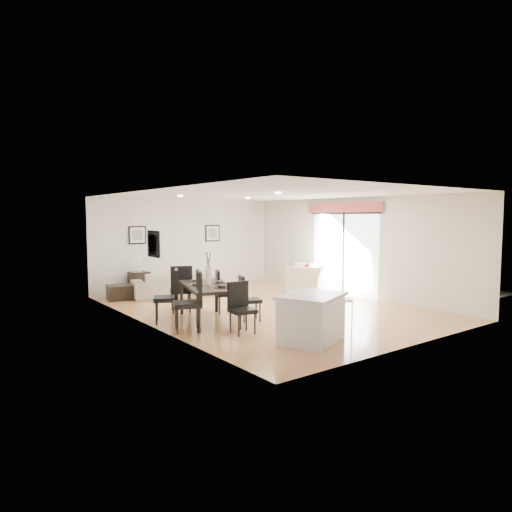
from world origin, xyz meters
TOP-DOWN VIEW (x-y plane):
  - ground at (0.00, 0.00)m, footprint 8.00×8.00m
  - wall_back at (0.00, 4.00)m, footprint 6.00×0.04m
  - wall_front at (0.00, -4.00)m, footprint 6.00×0.04m
  - wall_left at (-3.00, 0.00)m, footprint 0.04×8.00m
  - wall_right at (3.00, 0.00)m, footprint 0.04×8.00m
  - ceiling at (0.00, 0.00)m, footprint 6.00×8.00m
  - sofa at (-1.02, 2.74)m, footprint 2.46×1.40m
  - armchair at (2.34, 1.11)m, footprint 1.60×1.56m
  - courtyard_plant_a at (5.72, -0.39)m, footprint 0.67×0.60m
  - courtyard_plant_b at (5.77, 0.88)m, footprint 0.47×0.47m
  - dining_table at (-1.86, -0.38)m, footprint 1.42×2.04m
  - dining_chair_wnear at (-2.50, -0.89)m, footprint 0.68×0.68m
  - dining_chair_wfar at (-2.51, 0.03)m, footprint 0.66×0.66m
  - dining_chair_enear at (-1.19, -0.81)m, footprint 0.56×0.56m
  - dining_chair_efar at (-1.19, 0.11)m, footprint 0.59×0.59m
  - dining_chair_head at (-1.85, -1.53)m, footprint 0.48×0.48m
  - dining_chair_foot at (-1.89, 0.76)m, footprint 0.63×0.63m
  - vase at (-1.86, -0.38)m, footprint 0.88×1.35m
  - coffee_table at (-2.28, 3.13)m, footprint 1.05×0.74m
  - side_table at (-1.70, 3.66)m, footprint 0.52×0.52m
  - table_lamp at (-1.70, 3.66)m, footprint 0.22×0.22m
  - cushion at (2.23, 0.99)m, footprint 0.36×0.35m
  - kitchen_island at (-1.22, -2.80)m, footprint 1.48×1.33m
  - bar_stool at (-0.39, -2.80)m, footprint 0.31×0.31m
  - framed_print_back_left at (-1.60, 3.97)m, footprint 0.52×0.04m
  - framed_print_back_right at (0.90, 3.97)m, footprint 0.52×0.04m
  - framed_print_left_wall at (-2.97, -0.20)m, footprint 0.04×0.52m
  - sliding_door at (2.96, 0.30)m, footprint 0.12×2.70m
  - courtyard at (6.16, 0.87)m, footprint 6.00×6.00m

SIDE VIEW (x-z plane):
  - ground at x=0.00m, z-range 0.00..0.00m
  - coffee_table at x=-2.28m, z-range 0.00..0.39m
  - side_table at x=-1.70m, z-range 0.00..0.63m
  - courtyard_plant_b at x=5.77m, z-range 0.00..0.65m
  - courtyard_plant_a at x=5.72m, z-range 0.00..0.66m
  - sofa at x=-1.02m, z-range 0.00..0.68m
  - armchair at x=2.34m, z-range 0.00..0.79m
  - kitchen_island at x=-1.22m, z-range 0.01..0.85m
  - dining_chair_enear at x=-1.19m, z-range 0.06..1.01m
  - dining_chair_head at x=-1.85m, z-range 0.06..1.02m
  - dining_chair_efar at x=-1.19m, z-range 0.06..1.04m
  - bar_stool at x=-0.39m, z-range 0.24..0.91m
  - dining_chair_foot at x=-1.89m, z-range 0.06..1.14m
  - dining_chair_wfar at x=-2.51m, z-range 0.06..1.16m
  - cushion at x=2.23m, z-range 0.45..0.83m
  - dining_chair_wnear at x=-2.50m, z-range 0.07..1.22m
  - dining_table at x=-1.86m, z-range 0.31..1.08m
  - table_lamp at x=-1.70m, z-range 0.69..1.12m
  - courtyard at x=6.16m, z-range -0.08..1.92m
  - vase at x=-1.86m, z-range 0.71..1.39m
  - wall_back at x=0.00m, z-range 0.00..2.70m
  - wall_front at x=0.00m, z-range 0.00..2.70m
  - wall_left at x=-3.00m, z-range 0.00..2.70m
  - wall_right at x=3.00m, z-range 0.00..2.70m
  - framed_print_back_left at x=-1.60m, z-range 1.39..1.91m
  - framed_print_back_right at x=0.90m, z-range 1.39..1.91m
  - framed_print_left_wall at x=-2.97m, z-range 1.39..1.91m
  - sliding_door at x=2.96m, z-range 0.38..2.95m
  - ceiling at x=0.00m, z-range 2.69..2.71m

